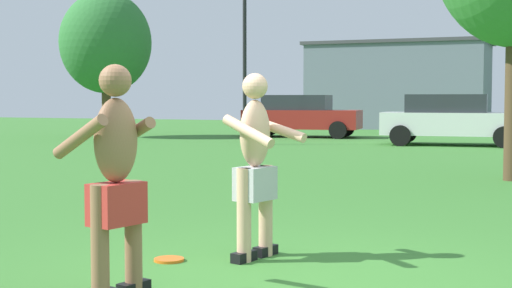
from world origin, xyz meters
TOP-DOWN VIEW (x-y plane):
  - ground_plane at (0.00, 0.00)m, footprint 80.00×80.00m
  - player_near at (-1.06, -0.94)m, footprint 0.68×0.78m
  - player_in_gray at (-0.63, 0.68)m, footprint 0.69×0.72m
  - frisbee at (-1.31, 0.30)m, footprint 0.27×0.27m
  - car_red_near_post at (-7.13, 21.03)m, footprint 4.47×2.41m
  - car_white_far_end at (-1.23, 18.17)m, footprint 4.43×2.31m
  - lamp_post at (-7.27, 15.98)m, footprint 0.60×0.24m
  - outbuilding_behind_lot at (-5.42, 30.79)m, footprint 8.65×4.56m
  - tree_right_field at (-13.80, 18.11)m, footprint 3.40×3.40m

SIDE VIEW (x-z plane):
  - ground_plane at x=0.00m, z-range 0.00..0.00m
  - frisbee at x=-1.31m, z-range 0.00..0.03m
  - car_red_near_post at x=-7.13m, z-range 0.03..1.61m
  - car_white_far_end at x=-1.23m, z-range 0.03..1.61m
  - player_in_gray at x=-0.63m, z-range 0.05..1.73m
  - player_near at x=-1.06m, z-range 0.05..1.75m
  - outbuilding_behind_lot at x=-5.42m, z-range 0.01..4.18m
  - lamp_post at x=-7.27m, z-range 0.64..6.05m
  - tree_right_field at x=-13.80m, z-range 0.81..6.22m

